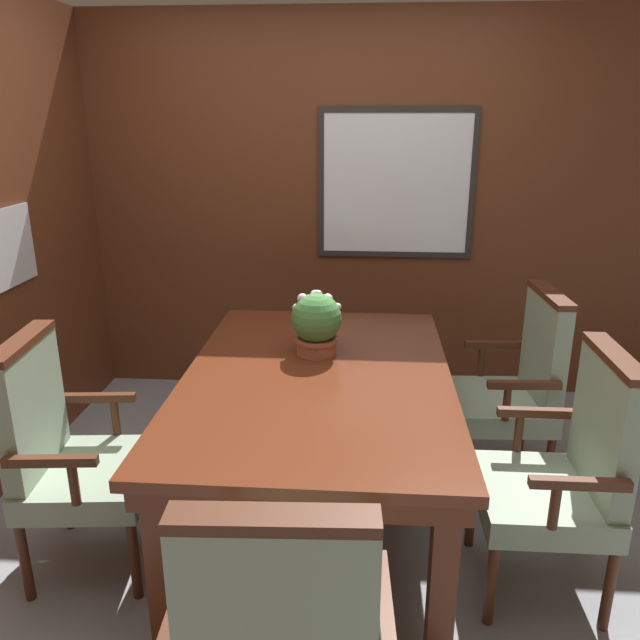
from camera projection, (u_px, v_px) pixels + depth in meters
name	position (u px, v px, depth m)	size (l,w,h in m)	color
ground_plane	(301.00, 527.00, 2.91)	(14.00, 14.00, 0.00)	gray
wall_back	(326.00, 211.00, 4.08)	(7.20, 0.08, 2.45)	#5B2D19
dining_table	(318.00, 392.00, 2.79)	(1.18, 1.80, 0.74)	#562614
chair_left_near	(68.00, 450.00, 2.53)	(0.53, 0.60, 1.02)	#472314
chair_right_far	(516.00, 382.00, 3.16)	(0.51, 0.58, 1.02)	#472314
chair_right_near	(566.00, 469.00, 2.39)	(0.49, 0.57, 1.02)	#472314
potted_plant	(316.00, 323.00, 2.95)	(0.24, 0.24, 0.31)	#9E5638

